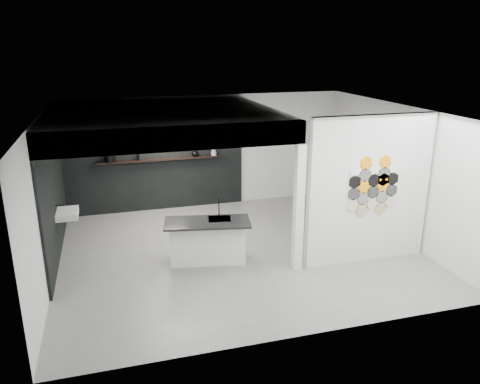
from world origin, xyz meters
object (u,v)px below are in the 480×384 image
Objects in this scene: stockpot at (109,159)px; utensil_cup at (114,160)px; partition_panel at (369,190)px; glass_bowl at (214,153)px; wall_basin at (67,214)px; kitchen_island at (208,240)px; bottle_dark at (138,157)px; glass_vase at (214,152)px; kettle at (195,154)px.

stockpot is 1.98× the size of utensil_cup.
partition_panel is at bearing -40.71° from utensil_cup.
glass_bowl is at bearing 118.23° from partition_panel.
kitchen_island is at bearing -22.62° from wall_basin.
partition_panel is at bearing -18.23° from wall_basin.
kitchen_island is at bearing -72.16° from bottle_dark.
wall_basin is 2.31m from stockpot.
wall_basin is at bearing 168.21° from kitchen_island.
kitchen_island is at bearing -63.34° from utensil_cup.
glass_bowl is 0.82× the size of bottle_dark.
glass_bowl is (2.52, 0.00, -0.04)m from stockpot.
glass_vase is (2.52, 0.00, -0.01)m from stockpot.
wall_basin is 4.01m from glass_vase.
stockpot is at bearing 168.99° from kettle.
partition_panel is 20.59× the size of glass_bowl.
bottle_dark reaches higher than kettle.
kitchen_island reaches higher than wall_basin.
glass_bowl reaches higher than wall_basin.
kettle is at bearing 180.00° from glass_bowl.
glass_bowl is at bearing 0.00° from utensil_cup.
kitchen_island is 10.15× the size of bottle_dark.
stockpot is 0.67m from bottle_dark.
utensil_cup is at bearing 139.29° from partition_panel.
wall_basin is 3.56× the size of kettle.
kettle is 1.61× the size of utensil_cup.
utensil_cup reaches higher than kitchen_island.
wall_basin is 2.34m from utensil_cup.
glass_bowl reaches higher than kitchen_island.
partition_panel reaches higher than kettle.
wall_basin is at bearing -126.65° from bottle_dark.
stockpot is (0.87, 2.07, 0.55)m from wall_basin.
glass_bowl is at bearing -11.01° from kettle.
kitchen_island is 11.09× the size of glass_vase.
bottle_dark is 0.56m from utensil_cup.
kitchen_island is 10.04× the size of kettle.
glass_vase is at bearing 0.00° from glass_bowl.
wall_basin is 2.63m from bottle_dark.
kettle is (0.38, 3.12, 0.96)m from kitchen_island.
stockpot is 0.11m from utensil_cup.
kettle is (-2.55, 3.87, -0.01)m from partition_panel.
glass_vase is 2.42m from utensil_cup.
wall_basin is 4.00m from glass_bowl.
partition_panel is at bearing -40.07° from stockpot.
glass_vase is at bearing -11.01° from kettle.
kettle reaches higher than glass_bowl.
kitchen_island is at bearing -107.88° from kettle.
kitchen_island is 12.44× the size of glass_bowl.
kitchen_island is (-2.92, 0.74, -0.97)m from partition_panel.
partition_panel is 18.36× the size of glass_vase.
kitchen_island is (2.54, -1.06, -0.42)m from wall_basin.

